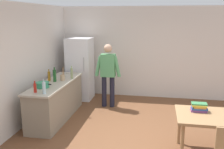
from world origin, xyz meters
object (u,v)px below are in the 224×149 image
Objects in this scene: bottle_water_clear at (44,88)px; bottle_vinegar_tall at (72,73)px; bottle_oil_amber at (49,76)px; book_stack at (199,107)px; cooking_pot at (43,85)px; utensil_jar at (63,77)px; bottle_wine_green at (55,75)px; bottle_sauce_red at (35,88)px; person at (108,71)px; dining_table at (218,120)px; refrigerator at (80,69)px.

bottle_water_clear is 1.34m from bottle_vinegar_tall.
book_stack is at bearing -17.60° from bottle_oil_amber.
book_stack is (3.19, -0.46, -0.13)m from cooking_pot.
bottle_wine_green reaches higher than utensil_jar.
bottle_vinegar_tall reaches higher than bottle_sauce_red.
person is 6.07× the size of bottle_oil_amber.
dining_table is at bearing -4.03° from bottle_sauce_red.
refrigerator is 5.62× the size of utensil_jar.
bottle_vinegar_tall is (-0.79, -0.63, 0.06)m from person.
bottle_wine_green is at bearing -129.34° from bottle_vinegar_tall.
person is 7.08× the size of bottle_sauce_red.
person reaches higher than bottle_oil_amber.
bottle_vinegar_tall is at bearing -82.26° from refrigerator.
bottle_water_clear is at bearing -88.78° from refrigerator.
bottle_sauce_red is (0.01, -0.37, 0.04)m from cooking_pot.
cooking_pot is 0.56m from bottle_wine_green.
bottle_vinegar_tall is at bearing 56.43° from utensil_jar.
refrigerator reaches higher than cooking_pot.
bottle_wine_green is (0.05, 0.55, 0.09)m from cooking_pot.
bottle_oil_amber is (-0.31, -0.09, 0.04)m from utensil_jar.
refrigerator reaches higher than person.
dining_table is 4.37× the size of bottle_vinegar_tall.
cooking_pot is at bearing -95.04° from refrigerator.
utensil_jar is (-3.29, 1.29, 0.31)m from dining_table.
bottle_water_clear reaches higher than bottle_oil_amber.
person is 2.21m from bottle_sauce_red.
utensil_jar is 1.07× the size of bottle_water_clear.
refrigerator is 1.29× the size of dining_table.
dining_table is 4.98× the size of book_stack.
bottle_vinegar_tall reaches higher than cooking_pot.
person reaches higher than bottle_sauce_red.
refrigerator is 5.62× the size of bottle_vinegar_tall.
person is 4.25× the size of cooking_pot.
cooking_pot is at bearing -95.17° from bottle_wine_green.
cooking_pot is at bearing -126.45° from person.
dining_table is (2.35, -2.15, -0.31)m from person.
cooking_pot is 1.43× the size of bottle_oil_amber.
bottle_sauce_red is 0.75× the size of bottle_vinegar_tall.
person is 1.27m from utensil_jar.
bottle_vinegar_tall is (0.33, 1.27, 0.04)m from bottle_sauce_red.
refrigerator is 6.00× the size of bottle_water_clear.
person is at bearing 42.29° from utensil_jar.
person is 1.01m from bottle_vinegar_tall.
bottle_vinegar_tall is (0.45, 0.32, 0.02)m from bottle_oil_amber.
dining_table is 3.49m from bottle_sauce_red.
refrigerator reaches higher than bottle_sauce_red.
bottle_water_clear is 1.08m from bottle_oil_amber.
refrigerator is 6.43× the size of bottle_oil_amber.
bottle_sauce_red is (-0.22, 0.06, -0.03)m from bottle_water_clear.
bottle_water_clear reaches higher than bottle_sauce_red.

